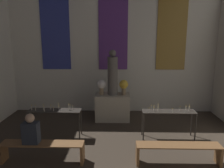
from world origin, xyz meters
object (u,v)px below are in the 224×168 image
(altar, at_px, (113,107))
(candle_rack_right, at_px, (169,114))
(flower_vase_left, at_px, (101,85))
(pew_back_right, at_px, (178,150))
(pew_back_left, at_px, (43,148))
(candle_rack_left, at_px, (55,113))
(flower_vase_right, at_px, (124,85))
(statue, at_px, (113,74))
(person_seated, at_px, (31,130))

(altar, distance_m, candle_rack_right, 2.20)
(flower_vase_left, height_order, candle_rack_right, flower_vase_left)
(flower_vase_left, bearing_deg, pew_back_right, -55.03)
(flower_vase_left, height_order, pew_back_left, flower_vase_left)
(altar, bearing_deg, pew_back_right, -60.70)
(pew_back_left, bearing_deg, candle_rack_left, 93.16)
(flower_vase_right, distance_m, pew_back_left, 3.53)
(statue, xyz_separation_m, pew_back_left, (-1.57, -2.80, -1.30))
(statue, height_order, flower_vase_left, statue)
(candle_rack_left, distance_m, candle_rack_right, 3.29)
(flower_vase_right, bearing_deg, candle_rack_left, -144.71)
(pew_back_left, height_order, person_seated, person_seated)
(candle_rack_left, relative_size, pew_back_right, 0.79)
(pew_back_left, relative_size, person_seated, 2.70)
(candle_rack_right, height_order, pew_back_left, candle_rack_right)
(altar, xyz_separation_m, pew_back_left, (-1.57, -2.80, -0.11))
(altar, height_order, pew_back_right, altar)
(pew_back_right, height_order, person_seated, person_seated)
(candle_rack_left, bearing_deg, candle_rack_right, -0.01)
(altar, relative_size, statue, 0.76)
(pew_back_left, bearing_deg, flower_vase_right, 55.03)
(altar, xyz_separation_m, pew_back_right, (1.57, -2.80, -0.11))
(candle_rack_left, distance_m, pew_back_left, 1.41)
(statue, relative_size, pew_back_right, 0.81)
(altar, height_order, pew_back_left, altar)
(pew_back_right, xyz_separation_m, person_seated, (-3.38, 0.00, 0.45))
(altar, relative_size, pew_back_right, 0.62)
(altar, distance_m, statue, 1.18)
(altar, distance_m, pew_back_left, 3.21)
(candle_rack_right, relative_size, person_seated, 2.14)
(flower_vase_left, bearing_deg, pew_back_left, -112.91)
(statue, distance_m, candle_rack_right, 2.37)
(candle_rack_left, xyz_separation_m, person_seated, (-0.17, -1.36, 0.08))
(flower_vase_left, bearing_deg, person_seated, -116.98)
(altar, relative_size, flower_vase_left, 2.27)
(flower_vase_right, distance_m, candle_rack_right, 1.98)
(candle_rack_right, bearing_deg, statue, 138.77)
(flower_vase_right, relative_size, pew_back_right, 0.27)
(flower_vase_left, distance_m, pew_back_right, 3.53)
(flower_vase_left, xyz_separation_m, pew_back_left, (-1.18, -2.80, -0.91))
(flower_vase_left, height_order, flower_vase_right, same)
(flower_vase_left, relative_size, pew_back_right, 0.27)
(candle_rack_left, height_order, pew_back_right, candle_rack_left)
(statue, relative_size, flower_vase_right, 2.98)
(person_seated, bearing_deg, flower_vase_left, 63.02)
(person_seated, bearing_deg, candle_rack_right, 21.48)
(flower_vase_left, xyz_separation_m, flower_vase_right, (0.77, 0.00, 0.00))
(pew_back_right, bearing_deg, candle_rack_right, 86.97)
(flower_vase_left, height_order, candle_rack_left, flower_vase_left)
(flower_vase_left, bearing_deg, flower_vase_right, 0.00)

